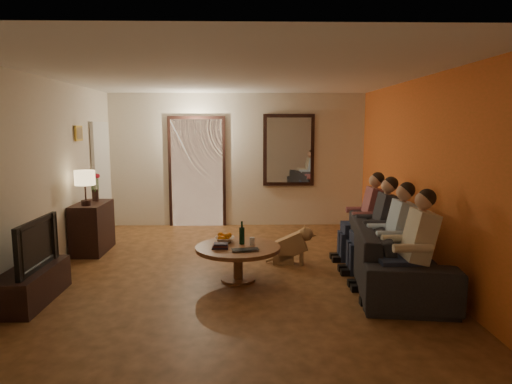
{
  "coord_description": "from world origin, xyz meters",
  "views": [
    {
      "loc": [
        0.16,
        -5.98,
        1.94
      ],
      "look_at": [
        0.3,
        0.3,
        1.05
      ],
      "focal_mm": 32.0,
      "sensor_mm": 36.0,
      "label": 1
    }
  ],
  "objects_px": {
    "bowl": "(225,240)",
    "coffee_table": "(238,263)",
    "person_c": "(380,229)",
    "wine_bottle": "(242,232)",
    "laptop": "(246,251)",
    "tv_stand": "(31,285)",
    "tv": "(28,244)",
    "person_d": "(368,220)",
    "dog": "(291,245)",
    "table_lamp": "(85,188)",
    "dresser": "(92,227)",
    "sofa": "(394,252)",
    "person_b": "(395,240)",
    "person_a": "(413,254)"
  },
  "relations": [
    {
      "from": "bowl",
      "to": "coffee_table",
      "type": "bearing_deg",
      "value": -50.71
    },
    {
      "from": "person_c",
      "to": "coffee_table",
      "type": "height_order",
      "value": "person_c"
    },
    {
      "from": "wine_bottle",
      "to": "laptop",
      "type": "distance_m",
      "value": 0.41
    },
    {
      "from": "tv_stand",
      "to": "tv",
      "type": "relative_size",
      "value": 1.17
    },
    {
      "from": "person_c",
      "to": "person_d",
      "type": "relative_size",
      "value": 1.0
    },
    {
      "from": "tv_stand",
      "to": "dog",
      "type": "relative_size",
      "value": 2.03
    },
    {
      "from": "table_lamp",
      "to": "coffee_table",
      "type": "distance_m",
      "value": 2.72
    },
    {
      "from": "wine_bottle",
      "to": "bowl",
      "type": "bearing_deg",
      "value": 152.45
    },
    {
      "from": "dresser",
      "to": "table_lamp",
      "type": "relative_size",
      "value": 1.62
    },
    {
      "from": "sofa",
      "to": "dog",
      "type": "height_order",
      "value": "sofa"
    },
    {
      "from": "person_b",
      "to": "dog",
      "type": "distance_m",
      "value": 1.59
    },
    {
      "from": "person_b",
      "to": "person_c",
      "type": "distance_m",
      "value": 0.6
    },
    {
      "from": "table_lamp",
      "to": "person_a",
      "type": "height_order",
      "value": "table_lamp"
    },
    {
      "from": "sofa",
      "to": "wine_bottle",
      "type": "height_order",
      "value": "wine_bottle"
    },
    {
      "from": "coffee_table",
      "to": "wine_bottle",
      "type": "xyz_separation_m",
      "value": [
        0.05,
        0.1,
        0.38
      ]
    },
    {
      "from": "tv",
      "to": "coffee_table",
      "type": "distance_m",
      "value": 2.44
    },
    {
      "from": "tv_stand",
      "to": "tv",
      "type": "height_order",
      "value": "tv"
    },
    {
      "from": "person_a",
      "to": "person_c",
      "type": "distance_m",
      "value": 1.2
    },
    {
      "from": "tv",
      "to": "table_lamp",
      "type": "bearing_deg",
      "value": 0.0
    },
    {
      "from": "coffee_table",
      "to": "tv_stand",
      "type": "bearing_deg",
      "value": -164.01
    },
    {
      "from": "tv",
      "to": "bowl",
      "type": "xyz_separation_m",
      "value": [
        2.13,
        0.88,
        -0.18
      ]
    },
    {
      "from": "table_lamp",
      "to": "tv_stand",
      "type": "xyz_separation_m",
      "value": [
        0.0,
        -1.86,
        -0.86
      ]
    },
    {
      "from": "sofa",
      "to": "person_c",
      "type": "bearing_deg",
      "value": 26.61
    },
    {
      "from": "person_b",
      "to": "coffee_table",
      "type": "bearing_deg",
      "value": 169.77
    },
    {
      "from": "person_c",
      "to": "coffee_table",
      "type": "relative_size",
      "value": 1.11
    },
    {
      "from": "sofa",
      "to": "wine_bottle",
      "type": "relative_size",
      "value": 8.14
    },
    {
      "from": "sofa",
      "to": "person_b",
      "type": "relative_size",
      "value": 2.1
    },
    {
      "from": "person_c",
      "to": "bowl",
      "type": "distance_m",
      "value": 2.07
    },
    {
      "from": "tv",
      "to": "person_b",
      "type": "bearing_deg",
      "value": -85.63
    },
    {
      "from": "table_lamp",
      "to": "wine_bottle",
      "type": "xyz_separation_m",
      "value": [
        2.36,
        -1.1,
        -0.44
      ]
    },
    {
      "from": "tv_stand",
      "to": "laptop",
      "type": "bearing_deg",
      "value": 8.99
    },
    {
      "from": "bowl",
      "to": "laptop",
      "type": "distance_m",
      "value": 0.57
    },
    {
      "from": "sofa",
      "to": "person_d",
      "type": "distance_m",
      "value": 0.93
    },
    {
      "from": "sofa",
      "to": "person_b",
      "type": "distance_m",
      "value": 0.39
    },
    {
      "from": "person_b",
      "to": "person_c",
      "type": "xyz_separation_m",
      "value": [
        0.0,
        0.6,
        0.0
      ]
    },
    {
      "from": "table_lamp",
      "to": "coffee_table",
      "type": "bearing_deg",
      "value": -27.43
    },
    {
      "from": "tv_stand",
      "to": "person_a",
      "type": "bearing_deg",
      "value": -3.82
    },
    {
      "from": "bowl",
      "to": "laptop",
      "type": "height_order",
      "value": "bowl"
    },
    {
      "from": "person_d",
      "to": "laptop",
      "type": "height_order",
      "value": "person_d"
    },
    {
      "from": "person_c",
      "to": "person_d",
      "type": "xyz_separation_m",
      "value": [
        0.0,
        0.6,
        0.0
      ]
    },
    {
      "from": "coffee_table",
      "to": "laptop",
      "type": "height_order",
      "value": "laptop"
    },
    {
      "from": "sofa",
      "to": "person_c",
      "type": "relative_size",
      "value": 2.1
    },
    {
      "from": "laptop",
      "to": "person_a",
      "type": "bearing_deg",
      "value": -29.46
    },
    {
      "from": "dresser",
      "to": "tv_stand",
      "type": "bearing_deg",
      "value": -90.0
    },
    {
      "from": "person_a",
      "to": "coffee_table",
      "type": "bearing_deg",
      "value": 153.49
    },
    {
      "from": "person_c",
      "to": "bowl",
      "type": "bearing_deg",
      "value": -178.9
    },
    {
      "from": "table_lamp",
      "to": "laptop",
      "type": "relative_size",
      "value": 1.64
    },
    {
      "from": "bowl",
      "to": "wine_bottle",
      "type": "xyz_separation_m",
      "value": [
        0.23,
        -0.12,
        0.12
      ]
    },
    {
      "from": "tv_stand",
      "to": "person_a",
      "type": "relative_size",
      "value": 0.95
    },
    {
      "from": "person_b",
      "to": "wine_bottle",
      "type": "distance_m",
      "value": 1.89
    }
  ]
}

